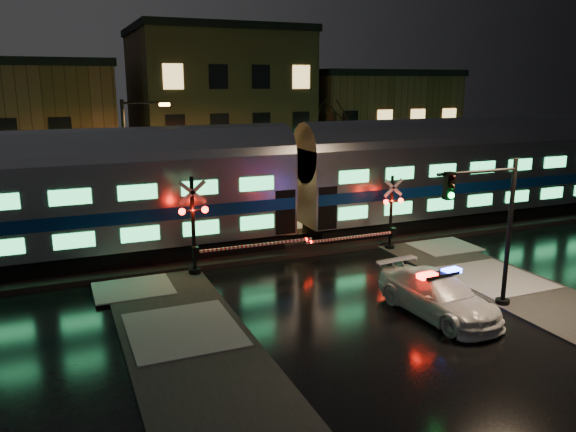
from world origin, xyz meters
The scene contains 13 objects.
ground centered at (0.00, 0.00, 0.00)m, with size 120.00×120.00×0.00m, color black.
ballast centered at (0.00, 5.00, 0.12)m, with size 90.00×4.20×0.24m, color black.
sidewalk_left centered at (-6.50, -6.00, 0.06)m, with size 4.00×20.00×0.12m, color #2D2D2D.
sidewalk_right centered at (6.50, -6.00, 0.06)m, with size 4.00×20.00×0.12m, color #2D2D2D.
building_left centered at (-13.00, 22.00, 4.50)m, with size 14.00×10.00×9.00m, color brown.
building_mid centered at (2.00, 22.50, 5.75)m, with size 12.00×11.00×11.50m, color brown.
building_right centered at (15.00, 22.00, 4.25)m, with size 12.00×10.00×8.50m, color brown.
train centered at (0.91, 5.00, 3.38)m, with size 51.00×3.12×5.92m.
police_car centered at (2.14, -4.97, 0.74)m, with size 2.47×5.22×1.64m.
crossing_signal_right centered at (4.53, 2.30, 1.52)m, with size 5.22×0.63×3.70m.
crossing_signal_left centered at (-4.45, 2.31, 1.77)m, with size 6.05×0.67×4.28m.
traffic_light centered at (3.98, -5.32, 2.91)m, with size 3.54×0.67×5.47m.
streetlight centered at (-6.35, 9.00, 4.16)m, with size 2.41×0.25×7.22m.
Camera 1 is at (-9.91, -20.05, 8.04)m, focal length 35.00 mm.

